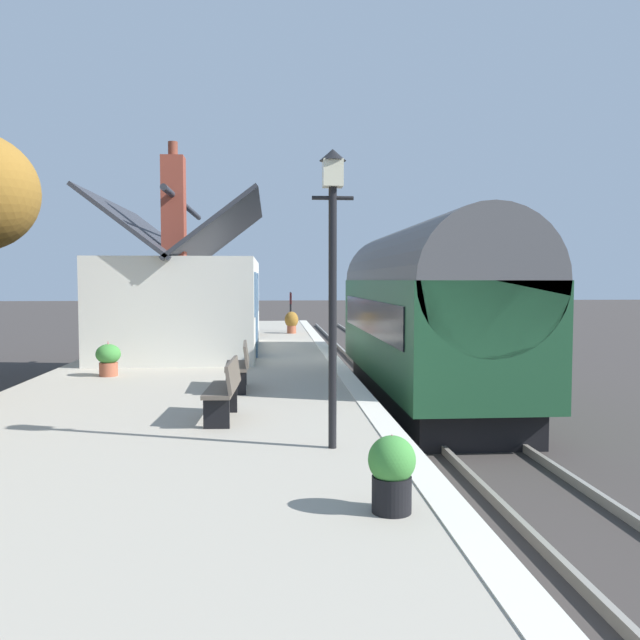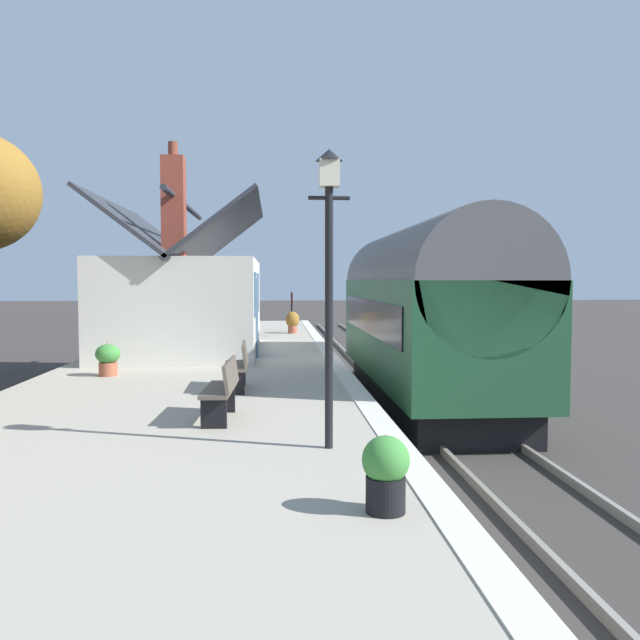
{
  "view_description": "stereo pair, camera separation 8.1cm",
  "coord_description": "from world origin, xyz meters",
  "px_view_note": "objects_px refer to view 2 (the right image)",
  "views": [
    {
      "loc": [
        -17.29,
        2.8,
        3.0
      ],
      "look_at": [
        0.05,
        1.5,
        1.95
      ],
      "focal_mm": 37.04,
      "sensor_mm": 36.0,
      "label": 1
    },
    {
      "loc": [
        -17.3,
        2.72,
        3.0
      ],
      "look_at": [
        0.05,
        1.5,
        1.95
      ],
      "focal_mm": 37.04,
      "sensor_mm": 36.0,
      "label": 2
    }
  ],
  "objects_px": {
    "bench_by_lamp": "(223,388)",
    "planter_bench_left": "(293,321)",
    "bench_mid_platform": "(255,322)",
    "planter_edge_near": "(108,358)",
    "bench_platform_end": "(239,365)",
    "lamp_post_platform": "(329,240)",
    "station_building": "(186,301)",
    "train": "(424,313)",
    "station_sign_board": "(292,302)",
    "planter_edge_far": "(386,471)"
  },
  "relations": [
    {
      "from": "station_building",
      "to": "bench_platform_end",
      "type": "distance_m",
      "value": 7.02
    },
    {
      "from": "station_building",
      "to": "planter_edge_far",
      "type": "height_order",
      "value": "station_building"
    },
    {
      "from": "train",
      "to": "planter_edge_near",
      "type": "xyz_separation_m",
      "value": [
        -1.3,
        7.17,
        -0.88
      ]
    },
    {
      "from": "bench_platform_end",
      "to": "train",
      "type": "bearing_deg",
      "value": -52.33
    },
    {
      "from": "planter_bench_left",
      "to": "lamp_post_platform",
      "type": "distance_m",
      "value": 17.59
    },
    {
      "from": "lamp_post_platform",
      "to": "station_building",
      "type": "bearing_deg",
      "value": 15.91
    },
    {
      "from": "bench_platform_end",
      "to": "planter_edge_far",
      "type": "bearing_deg",
      "value": -166.18
    },
    {
      "from": "bench_platform_end",
      "to": "planter_edge_far",
      "type": "height_order",
      "value": "bench_platform_end"
    },
    {
      "from": "bench_mid_platform",
      "to": "bench_platform_end",
      "type": "bearing_deg",
      "value": -179.81
    },
    {
      "from": "planter_edge_far",
      "to": "planter_edge_near",
      "type": "bearing_deg",
      "value": 27.62
    },
    {
      "from": "bench_platform_end",
      "to": "station_building",
      "type": "bearing_deg",
      "value": 15.33
    },
    {
      "from": "bench_by_lamp",
      "to": "planter_edge_far",
      "type": "distance_m",
      "value": 4.35
    },
    {
      "from": "bench_mid_platform",
      "to": "bench_platform_end",
      "type": "distance_m",
      "value": 12.52
    },
    {
      "from": "bench_by_lamp",
      "to": "station_sign_board",
      "type": "height_order",
      "value": "station_sign_board"
    },
    {
      "from": "bench_mid_platform",
      "to": "planter_edge_near",
      "type": "distance_m",
      "value": 10.89
    },
    {
      "from": "planter_bench_left",
      "to": "bench_mid_platform",
      "type": "bearing_deg",
      "value": 111.4
    },
    {
      "from": "train",
      "to": "bench_by_lamp",
      "type": "bearing_deg",
      "value": 143.85
    },
    {
      "from": "bench_mid_platform",
      "to": "lamp_post_platform",
      "type": "height_order",
      "value": "lamp_post_platform"
    },
    {
      "from": "bench_platform_end",
      "to": "station_sign_board",
      "type": "relative_size",
      "value": 0.9
    },
    {
      "from": "train",
      "to": "lamp_post_platform",
      "type": "relative_size",
      "value": 2.79
    },
    {
      "from": "station_building",
      "to": "train",
      "type": "bearing_deg",
      "value": -119.08
    },
    {
      "from": "station_sign_board",
      "to": "planter_edge_near",
      "type": "bearing_deg",
      "value": 160.71
    },
    {
      "from": "bench_platform_end",
      "to": "bench_mid_platform",
      "type": "bearing_deg",
      "value": 0.19
    },
    {
      "from": "station_building",
      "to": "station_sign_board",
      "type": "height_order",
      "value": "station_building"
    },
    {
      "from": "station_sign_board",
      "to": "lamp_post_platform",
      "type": "bearing_deg",
      "value": 179.84
    },
    {
      "from": "bench_mid_platform",
      "to": "bench_platform_end",
      "type": "height_order",
      "value": "same"
    },
    {
      "from": "planter_edge_near",
      "to": "planter_bench_left",
      "type": "bearing_deg",
      "value": -21.12
    },
    {
      "from": "station_building",
      "to": "bench_mid_platform",
      "type": "xyz_separation_m",
      "value": [
        5.81,
        -1.8,
        -0.98
      ]
    },
    {
      "from": "planter_edge_near",
      "to": "planter_bench_left",
      "type": "relative_size",
      "value": 0.91
    },
    {
      "from": "bench_mid_platform",
      "to": "bench_platform_end",
      "type": "relative_size",
      "value": 1.0
    },
    {
      "from": "planter_edge_near",
      "to": "station_sign_board",
      "type": "relative_size",
      "value": 0.49
    },
    {
      "from": "bench_by_lamp",
      "to": "planter_bench_left",
      "type": "xyz_separation_m",
      "value": [
        15.75,
        -1.47,
        -0.02
      ]
    },
    {
      "from": "planter_edge_near",
      "to": "station_sign_board",
      "type": "height_order",
      "value": "station_sign_board"
    },
    {
      "from": "bench_mid_platform",
      "to": "train",
      "type": "bearing_deg",
      "value": -154.89
    },
    {
      "from": "bench_platform_end",
      "to": "planter_edge_near",
      "type": "xyz_separation_m",
      "value": [
        2.0,
        2.9,
        -0.09
      ]
    },
    {
      "from": "lamp_post_platform",
      "to": "bench_platform_end",
      "type": "bearing_deg",
      "value": 16.8
    },
    {
      "from": "planter_bench_left",
      "to": "station_sign_board",
      "type": "height_order",
      "value": "station_sign_board"
    },
    {
      "from": "planter_bench_left",
      "to": "lamp_post_platform",
      "type": "relative_size",
      "value": 0.23
    },
    {
      "from": "planter_edge_near",
      "to": "bench_platform_end",
      "type": "bearing_deg",
      "value": -124.69
    },
    {
      "from": "bench_mid_platform",
      "to": "bench_platform_end",
      "type": "xyz_separation_m",
      "value": [
        -12.52,
        -0.04,
        0.0
      ]
    },
    {
      "from": "planter_edge_near",
      "to": "station_building",
      "type": "bearing_deg",
      "value": -12.71
    },
    {
      "from": "bench_by_lamp",
      "to": "planter_edge_near",
      "type": "height_order",
      "value": "bench_by_lamp"
    },
    {
      "from": "train",
      "to": "planter_edge_near",
      "type": "height_order",
      "value": "train"
    },
    {
      "from": "planter_edge_near",
      "to": "lamp_post_platform",
      "type": "distance_m",
      "value": 7.96
    },
    {
      "from": "station_building",
      "to": "station_sign_board",
      "type": "distance_m",
      "value": 8.18
    },
    {
      "from": "bench_platform_end",
      "to": "planter_bench_left",
      "type": "xyz_separation_m",
      "value": [
        13.07,
        -1.38,
        -0.02
      ]
    },
    {
      "from": "train",
      "to": "lamp_post_platform",
      "type": "height_order",
      "value": "lamp_post_platform"
    },
    {
      "from": "bench_platform_end",
      "to": "planter_edge_far",
      "type": "distance_m",
      "value": 6.87
    },
    {
      "from": "train",
      "to": "planter_bench_left",
      "type": "height_order",
      "value": "train"
    },
    {
      "from": "planter_edge_near",
      "to": "planter_bench_left",
      "type": "height_order",
      "value": "planter_bench_left"
    }
  ]
}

